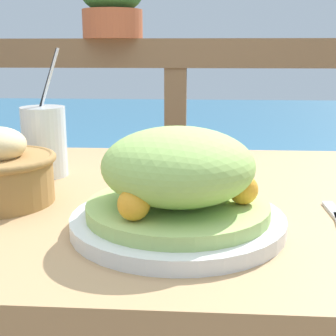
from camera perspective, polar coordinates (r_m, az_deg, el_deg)
patio_table at (r=0.85m, az=-1.79°, el=-11.03°), size 0.91×0.74×0.75m
railing_fence at (r=1.55m, az=0.93°, el=6.17°), size 2.80×0.08×1.02m
sea_backdrop at (r=4.11m, az=2.65°, el=2.94°), size 12.00×4.00×0.37m
salad_plate at (r=0.63m, az=1.21°, el=-2.22°), size 0.29×0.29×0.14m
drink_glass at (r=0.93m, az=-14.83°, el=3.17°), size 0.08×0.08×0.24m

